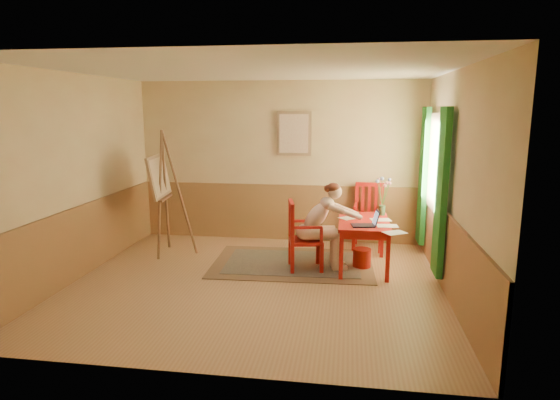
% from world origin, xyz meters
% --- Properties ---
extents(room, '(5.04, 4.54, 2.84)m').
position_xyz_m(room, '(0.00, 0.00, 1.40)').
color(room, tan).
rests_on(room, ground).
extents(wainscot, '(5.00, 4.50, 1.00)m').
position_xyz_m(wainscot, '(0.00, 0.80, 0.50)').
color(wainscot, '#9E7044').
rests_on(wainscot, room).
extents(window, '(0.12, 2.01, 2.20)m').
position_xyz_m(window, '(2.42, 1.10, 1.35)').
color(window, white).
rests_on(window, room).
extents(wall_portrait, '(0.60, 0.05, 0.76)m').
position_xyz_m(wall_portrait, '(0.25, 2.20, 1.90)').
color(wall_portrait, '#987856').
rests_on(wall_portrait, room).
extents(rug, '(2.46, 1.70, 0.02)m').
position_xyz_m(rug, '(0.39, 0.89, 0.01)').
color(rug, '#8C7251').
rests_on(rug, room).
extents(table, '(0.73, 1.20, 0.72)m').
position_xyz_m(table, '(1.44, 0.86, 0.63)').
color(table, red).
rests_on(table, room).
extents(chair_left, '(0.55, 0.54, 1.02)m').
position_xyz_m(chair_left, '(0.56, 0.65, 0.51)').
color(chair_left, red).
rests_on(chair_left, room).
extents(chair_back, '(0.52, 0.54, 1.09)m').
position_xyz_m(chair_back, '(1.55, 1.92, 0.55)').
color(chair_back, red).
rests_on(chair_back, room).
extents(figure, '(0.99, 0.52, 1.29)m').
position_xyz_m(figure, '(0.85, 0.70, 0.71)').
color(figure, beige).
rests_on(figure, room).
extents(laptop, '(0.40, 0.28, 0.22)m').
position_xyz_m(laptop, '(1.48, 0.53, 0.77)').
color(laptop, '#1E2338').
rests_on(laptop, table).
extents(papers, '(0.95, 1.10, 0.00)m').
position_xyz_m(papers, '(1.62, 0.67, 0.72)').
color(papers, white).
rests_on(papers, table).
extents(vase, '(0.26, 0.29, 0.59)m').
position_xyz_m(vase, '(1.73, 1.27, 0.99)').
color(vase, '#3F724C').
rests_on(vase, table).
extents(wastebasket, '(0.29, 0.29, 0.29)m').
position_xyz_m(wastebasket, '(1.43, 0.87, 0.14)').
color(wastebasket, red).
rests_on(wastebasket, room).
extents(easel, '(0.71, 0.90, 2.01)m').
position_xyz_m(easel, '(-1.74, 1.12, 1.19)').
color(easel, brown).
rests_on(easel, room).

